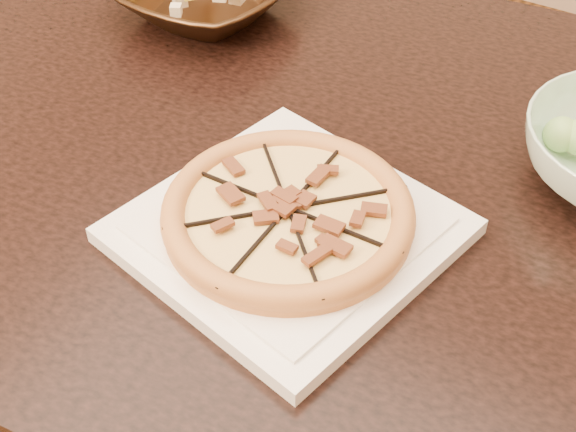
% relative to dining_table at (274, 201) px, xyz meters
% --- Properties ---
extents(dining_table, '(1.48, 1.04, 0.75)m').
position_rel_dining_table_xyz_m(dining_table, '(0.00, 0.00, 0.00)').
color(dining_table, black).
rests_on(dining_table, floor).
extents(plate, '(0.34, 0.34, 0.02)m').
position_rel_dining_table_xyz_m(plate, '(0.10, -0.13, 0.11)').
color(plate, white).
rests_on(plate, dining_table).
extents(pizza, '(0.25, 0.25, 0.03)m').
position_rel_dining_table_xyz_m(pizza, '(0.10, -0.13, 0.14)').
color(pizza, gold).
rests_on(pizza, plate).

